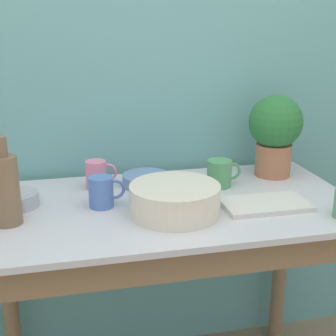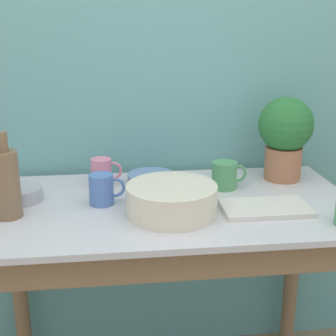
{
  "view_description": "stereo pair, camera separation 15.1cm",
  "coord_description": "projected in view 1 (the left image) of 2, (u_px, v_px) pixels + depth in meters",
  "views": [
    {
      "loc": [
        -0.32,
        -1.07,
        1.41
      ],
      "look_at": [
        0.0,
        0.33,
        0.95
      ],
      "focal_mm": 50.0,
      "sensor_mm": 36.0,
      "label": 1
    },
    {
      "loc": [
        -0.17,
        -1.1,
        1.41
      ],
      "look_at": [
        0.0,
        0.33,
        0.95
      ],
      "focal_mm": 50.0,
      "sensor_mm": 36.0,
      "label": 2
    }
  ],
  "objects": [
    {
      "name": "wall_back",
      "position": [
        146.0,
        77.0,
        1.8
      ],
      "size": [
        6.0,
        0.05,
        2.4
      ],
      "color": "#609E9E",
      "rests_on": "ground_plane"
    },
    {
      "name": "counter_table",
      "position": [
        170.0,
        252.0,
        1.58
      ],
      "size": [
        1.25,
        0.67,
        0.83
      ],
      "color": "#846647",
      "rests_on": "ground_plane"
    },
    {
      "name": "potted_plant",
      "position": [
        275.0,
        130.0,
        1.77
      ],
      "size": [
        0.2,
        0.2,
        0.31
      ],
      "color": "#A36647",
      "rests_on": "counter_table"
    },
    {
      "name": "bowl_wash_large",
      "position": [
        174.0,
        200.0,
        1.45
      ],
      "size": [
        0.28,
        0.28,
        0.09
      ],
      "color": "beige",
      "rests_on": "counter_table"
    },
    {
      "name": "bottle_tall",
      "position": [
        5.0,
        188.0,
        1.36
      ],
      "size": [
        0.08,
        0.08,
        0.27
      ],
      "color": "brown",
      "rests_on": "counter_table"
    },
    {
      "name": "mug_green",
      "position": [
        220.0,
        173.0,
        1.69
      ],
      "size": [
        0.13,
        0.09,
        0.1
      ],
      "color": "#4C935B",
      "rests_on": "counter_table"
    },
    {
      "name": "mug_pink",
      "position": [
        97.0,
        175.0,
        1.67
      ],
      "size": [
        0.11,
        0.07,
        0.1
      ],
      "color": "pink",
      "rests_on": "counter_table"
    },
    {
      "name": "mug_blue",
      "position": [
        102.0,
        192.0,
        1.5
      ],
      "size": [
        0.12,
        0.08,
        0.1
      ],
      "color": "#4C70B7",
      "rests_on": "counter_table"
    },
    {
      "name": "bowl_small_blue",
      "position": [
        146.0,
        180.0,
        1.71
      ],
      "size": [
        0.17,
        0.17,
        0.04
      ],
      "color": "#6684B2",
      "rests_on": "counter_table"
    },
    {
      "name": "bowl_small_steel",
      "position": [
        16.0,
        200.0,
        1.51
      ],
      "size": [
        0.14,
        0.14,
        0.05
      ],
      "color": "#A8A8B2",
      "rests_on": "counter_table"
    },
    {
      "name": "tray_board",
      "position": [
        265.0,
        204.0,
        1.52
      ],
      "size": [
        0.28,
        0.16,
        0.02
      ],
      "color": "beige",
      "rests_on": "counter_table"
    }
  ]
}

